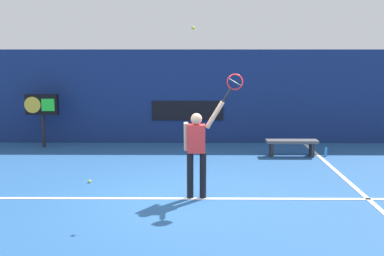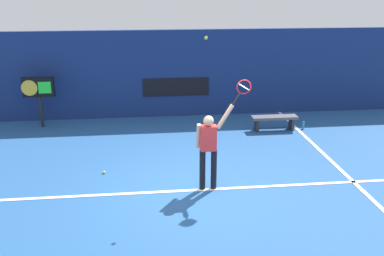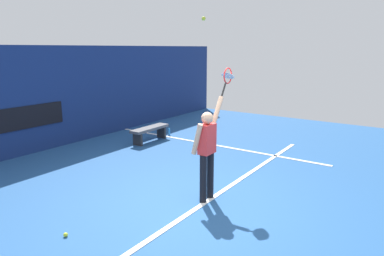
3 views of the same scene
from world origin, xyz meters
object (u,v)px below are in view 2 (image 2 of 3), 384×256
(tennis_ball, at_px, (206,38))
(court_bench, at_px, (274,120))
(tennis_player, at_px, (209,146))
(tennis_racket, at_px, (243,88))
(scoreboard_clock, at_px, (38,89))
(water_bottle, at_px, (303,125))
(spare_ball, at_px, (104,172))

(tennis_ball, bearing_deg, court_bench, 53.71)
(tennis_player, xyz_separation_m, tennis_racket, (0.70, -0.00, 1.25))
(scoreboard_clock, distance_m, water_bottle, 8.26)
(tennis_racket, relative_size, court_bench, 0.43)
(tennis_ball, xyz_separation_m, spare_ball, (-2.28, 1.01, -3.25))
(scoreboard_clock, bearing_deg, tennis_racket, -42.52)
(tennis_player, height_order, water_bottle, tennis_player)
(tennis_racket, xyz_separation_m, spare_ball, (-3.05, 1.05, -2.22))
(scoreboard_clock, height_order, court_bench, scoreboard_clock)
(spare_ball, bearing_deg, tennis_player, -24.08)
(court_bench, bearing_deg, water_bottle, 0.00)
(tennis_racket, bearing_deg, tennis_player, 179.65)
(tennis_racket, height_order, scoreboard_clock, tennis_racket)
(tennis_player, height_order, tennis_ball, tennis_ball)
(tennis_player, bearing_deg, spare_ball, 155.92)
(tennis_ball, distance_m, water_bottle, 6.03)
(water_bottle, bearing_deg, spare_ball, -155.88)
(scoreboard_clock, distance_m, court_bench, 7.31)
(tennis_player, distance_m, spare_ball, 2.75)
(water_bottle, bearing_deg, tennis_player, -133.84)
(scoreboard_clock, height_order, water_bottle, scoreboard_clock)
(scoreboard_clock, relative_size, spare_ball, 23.26)
(tennis_ball, xyz_separation_m, water_bottle, (3.62, 3.64, -3.17))
(court_bench, relative_size, spare_ball, 20.59)
(tennis_player, relative_size, scoreboard_clock, 1.22)
(water_bottle, bearing_deg, court_bench, 180.00)
(tennis_player, bearing_deg, tennis_racket, -0.35)
(tennis_player, xyz_separation_m, court_bench, (2.60, 3.69, -0.67))
(court_bench, xyz_separation_m, water_bottle, (0.94, 0.00, -0.22))
(tennis_player, distance_m, water_bottle, 5.19)
(tennis_player, distance_m, scoreboard_clock, 6.65)
(tennis_racket, bearing_deg, water_bottle, 52.44)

